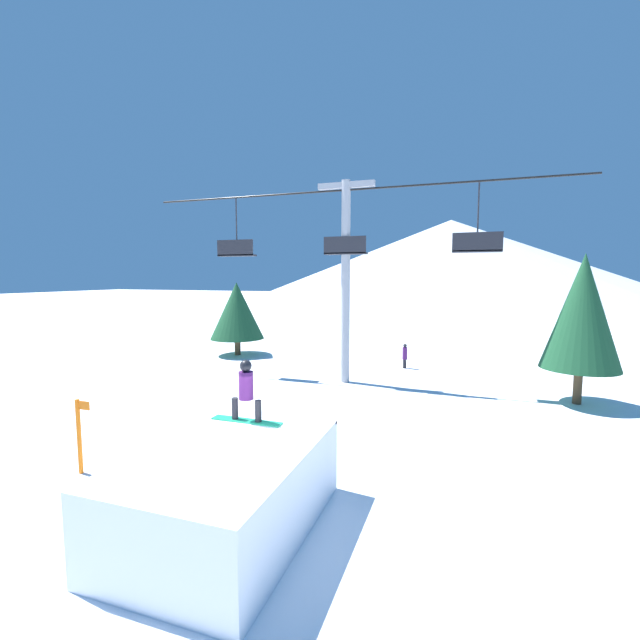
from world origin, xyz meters
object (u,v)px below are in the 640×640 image
Objects in this scene: snow_ramp at (227,490)px; distant_skier at (405,355)px; snowboarder at (246,391)px; trail_marker at (79,434)px; pine_tree_near at (582,312)px.

distant_skier is at bearing 85.65° from snow_ramp.
snow_ramp is 3.39× the size of distant_skier.
distant_skier is (1.48, 13.33, -1.50)m from snowboarder.
distant_skier is (5.51, 13.88, -0.26)m from trail_marker.
trail_marker is at bearing -140.80° from pine_tree_near.
pine_tree_near is at bearing 39.20° from trail_marker.
pine_tree_near reaches higher than snowboarder.
snowboarder is at bearing -96.34° from distant_skier.
snowboarder is 13.50m from distant_skier.
trail_marker reaches higher than distant_skier.
trail_marker is at bearing 169.14° from snow_ramp.
snowboarder is at bearing 7.82° from trail_marker.
pine_tree_near is 8.18m from distant_skier.
snowboarder is 12.46m from pine_tree_near.
snow_ramp is at bearing -75.50° from snowboarder.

